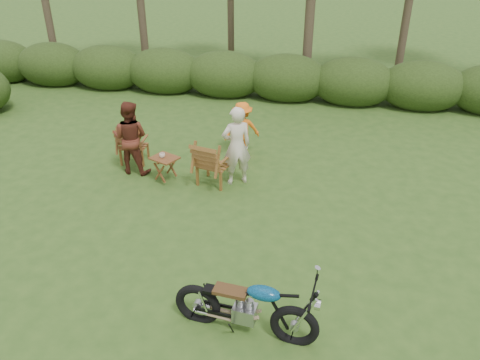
% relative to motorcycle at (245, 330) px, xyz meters
% --- Properties ---
extents(ground, '(80.00, 80.00, 0.00)m').
position_rel_motorcycle_xyz_m(ground, '(-0.56, 0.74, 0.00)').
color(ground, '#2C4C19').
rests_on(ground, ground).
extents(motorcycle, '(1.93, 0.89, 1.07)m').
position_rel_motorcycle_xyz_m(motorcycle, '(0.00, 0.00, 0.00)').
color(motorcycle, '#0D70AF').
rests_on(motorcycle, ground).
extents(lawn_chair_right, '(0.84, 0.84, 1.01)m').
position_rel_motorcycle_xyz_m(lawn_chair_right, '(-1.42, 3.89, 0.00)').
color(lawn_chair_right, brown).
rests_on(lawn_chair_right, ground).
extents(lawn_chair_left, '(0.69, 0.69, 0.93)m').
position_rel_motorcycle_xyz_m(lawn_chair_left, '(-3.46, 4.51, 0.00)').
color(lawn_chair_left, brown).
rests_on(lawn_chair_left, ground).
extents(side_table, '(0.69, 0.64, 0.56)m').
position_rel_motorcycle_xyz_m(side_table, '(-2.45, 3.77, 0.28)').
color(side_table, '#5E2C17').
rests_on(side_table, ground).
extents(cup, '(0.14, 0.14, 0.10)m').
position_rel_motorcycle_xyz_m(cup, '(-2.49, 3.76, 0.61)').
color(cup, beige).
rests_on(cup, side_table).
extents(adult_a, '(0.73, 0.65, 1.69)m').
position_rel_motorcycle_xyz_m(adult_a, '(-0.96, 4.02, 0.00)').
color(adult_a, beige).
rests_on(adult_a, ground).
extents(adult_b, '(0.81, 0.64, 1.62)m').
position_rel_motorcycle_xyz_m(adult_b, '(-3.30, 4.06, 0.00)').
color(adult_b, '#5A2619').
rests_on(adult_b, ground).
extents(child, '(0.97, 0.82, 1.30)m').
position_rel_motorcycle_xyz_m(child, '(-1.12, 5.38, 0.00)').
color(child, orange).
rests_on(child, ground).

